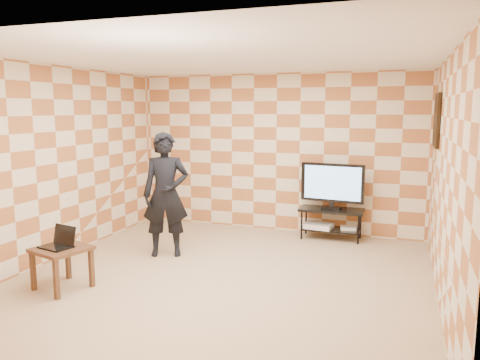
# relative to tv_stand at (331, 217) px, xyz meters

# --- Properties ---
(floor) EXTENTS (5.00, 5.00, 0.00)m
(floor) POSITION_rel_tv_stand_xyz_m (-1.02, -2.19, -0.37)
(floor) COLOR tan
(floor) RESTS_ON ground
(wall_back) EXTENTS (5.00, 0.02, 2.70)m
(wall_back) POSITION_rel_tv_stand_xyz_m (-1.02, 0.31, 0.98)
(wall_back) COLOR beige
(wall_back) RESTS_ON ground
(wall_front) EXTENTS (5.00, 0.02, 2.70)m
(wall_front) POSITION_rel_tv_stand_xyz_m (-1.02, -4.69, 0.98)
(wall_front) COLOR beige
(wall_front) RESTS_ON ground
(wall_left) EXTENTS (0.02, 5.00, 2.70)m
(wall_left) POSITION_rel_tv_stand_xyz_m (-3.52, -2.19, 0.98)
(wall_left) COLOR beige
(wall_left) RESTS_ON ground
(wall_right) EXTENTS (0.02, 5.00, 2.70)m
(wall_right) POSITION_rel_tv_stand_xyz_m (1.48, -2.19, 0.98)
(wall_right) COLOR beige
(wall_right) RESTS_ON ground
(ceiling) EXTENTS (5.00, 5.00, 0.02)m
(ceiling) POSITION_rel_tv_stand_xyz_m (-1.02, -2.19, 2.33)
(ceiling) COLOR white
(ceiling) RESTS_ON wall_back
(wall_art) EXTENTS (0.04, 0.72, 0.72)m
(wall_art) POSITION_rel_tv_stand_xyz_m (1.45, -0.64, 1.58)
(wall_art) COLOR black
(wall_art) RESTS_ON wall_right
(tv_stand) EXTENTS (1.02, 0.46, 0.50)m
(tv_stand) POSITION_rel_tv_stand_xyz_m (0.00, 0.00, 0.00)
(tv_stand) COLOR black
(tv_stand) RESTS_ON floor
(tv) EXTENTS (1.02, 0.22, 0.74)m
(tv) POSITION_rel_tv_stand_xyz_m (0.00, -0.00, 0.54)
(tv) COLOR black
(tv) RESTS_ON tv_stand
(dvd_player) EXTENTS (0.50, 0.38, 0.08)m
(dvd_player) POSITION_rel_tv_stand_xyz_m (-0.20, -0.04, -0.16)
(dvd_player) COLOR silver
(dvd_player) RESTS_ON tv_stand
(game_console) EXTENTS (0.27, 0.21, 0.05)m
(game_console) POSITION_rel_tv_stand_xyz_m (0.27, 0.01, -0.17)
(game_console) COLOR silver
(game_console) RESTS_ON tv_stand
(side_table) EXTENTS (0.69, 0.69, 0.50)m
(side_table) POSITION_rel_tv_stand_xyz_m (-2.67, -3.19, 0.05)
(side_table) COLOR #3B1F13
(side_table) RESTS_ON floor
(laptop) EXTENTS (0.41, 0.36, 0.24)m
(laptop) POSITION_rel_tv_stand_xyz_m (-2.71, -3.18, 0.19)
(laptop) COLOR black
(laptop) RESTS_ON side_table
(person) EXTENTS (0.76, 0.65, 1.78)m
(person) POSITION_rel_tv_stand_xyz_m (-2.12, -1.64, 0.52)
(person) COLOR black
(person) RESTS_ON floor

